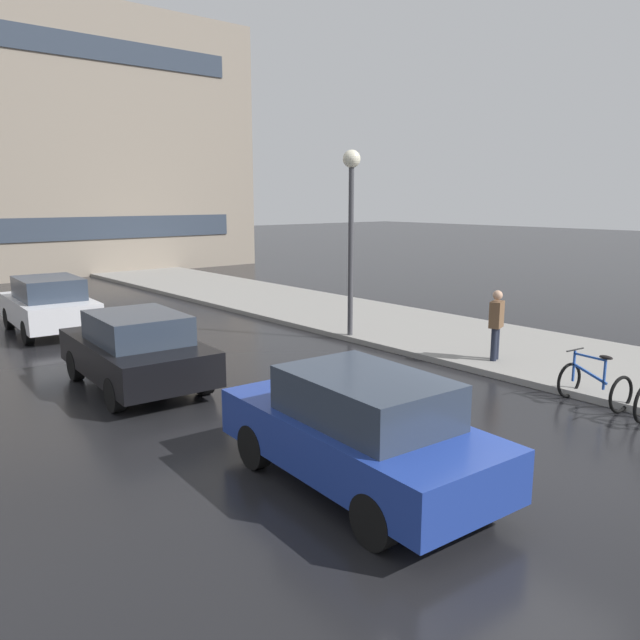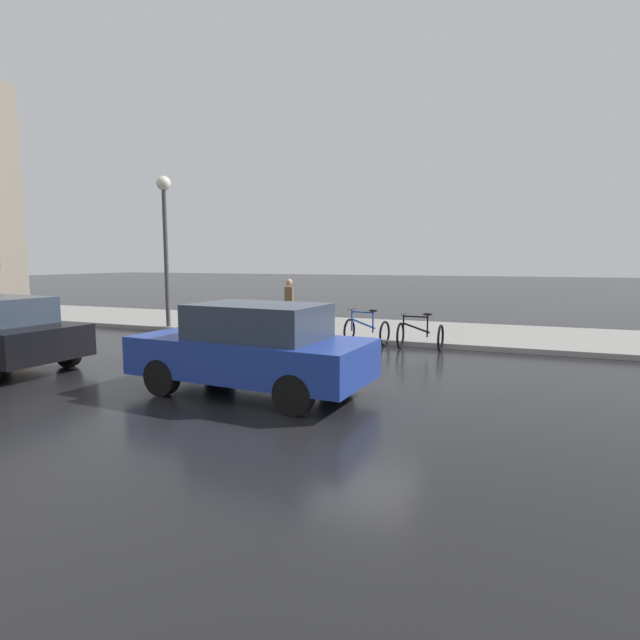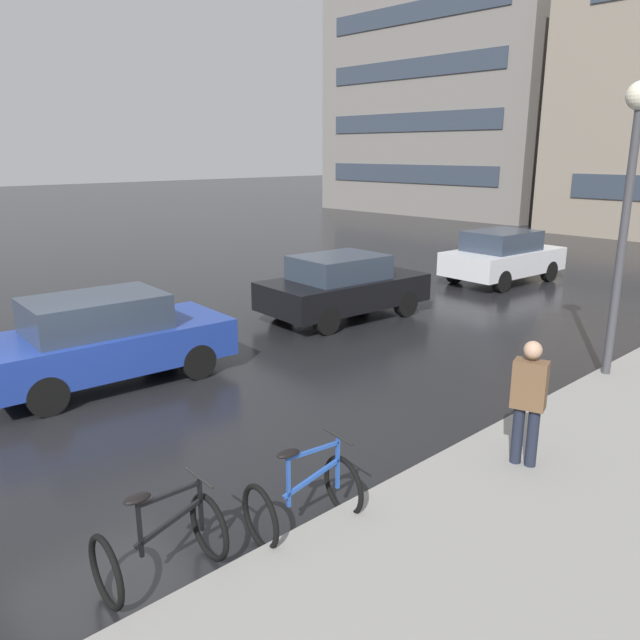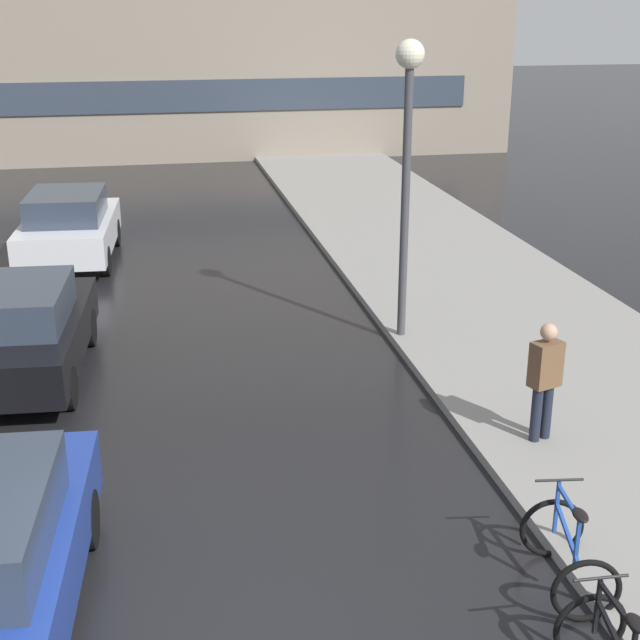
{
  "view_description": "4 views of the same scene",
  "coord_description": "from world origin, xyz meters",
  "views": [
    {
      "loc": [
        -7.55,
        -4.38,
        3.79
      ],
      "look_at": [
        0.26,
        4.84,
        1.43
      ],
      "focal_mm": 35.0,
      "sensor_mm": 36.0,
      "label": 1
    },
    {
      "loc": [
        -9.65,
        -3.02,
        2.31
      ],
      "look_at": [
        1.94,
        1.57,
        0.83
      ],
      "focal_mm": 28.0,
      "sensor_mm": 36.0,
      "label": 2
    },
    {
      "loc": [
        7.96,
        -3.09,
        3.95
      ],
      "look_at": [
        -0.14,
        4.44,
        0.94
      ],
      "focal_mm": 35.0,
      "sensor_mm": 36.0,
      "label": 3
    },
    {
      "loc": [
        -0.38,
        -6.12,
        5.61
      ],
      "look_at": [
        1.77,
        4.77,
        1.59
      ],
      "focal_mm": 50.0,
      "sensor_mm": 36.0,
      "label": 4
    }
  ],
  "objects": [
    {
      "name": "bicycle_second",
      "position": [
        3.52,
        0.8,
        0.39
      ],
      "size": [
        0.84,
        1.21,
        0.99
      ],
      "color": "black",
      "rests_on": "ground"
    },
    {
      "name": "pedestrian",
      "position": [
        4.49,
        3.62,
        0.99
      ],
      "size": [
        0.46,
        0.35,
        1.75
      ],
      "color": "#1E2333",
      "rests_on": "ground"
    },
    {
      "name": "car_black",
      "position": [
        -2.47,
        7.35,
        0.79
      ],
      "size": [
        2.22,
        4.2,
        1.55
      ],
      "color": "black",
      "rests_on": "ground"
    },
    {
      "name": "building_facade_side",
      "position": [
        -17.3,
        32.45,
        7.15
      ],
      "size": [
        15.56,
        9.29,
        14.3
      ],
      "color": "gray",
      "rests_on": "ground"
    },
    {
      "name": "car_blue",
      "position": [
        -2.15,
        1.21,
        0.8
      ],
      "size": [
        2.09,
        4.28,
        1.58
      ],
      "color": "navy",
      "rests_on": "ground"
    },
    {
      "name": "bicycle_nearest",
      "position": [
        3.22,
        -0.73,
        0.39
      ],
      "size": [
        0.74,
        1.13,
        0.98
      ],
      "color": "black",
      "rests_on": "ground"
    },
    {
      "name": "streetlamp",
      "position": [
        3.78,
        7.72,
        3.6
      ],
      "size": [
        0.46,
        0.46,
        5.02
      ],
      "color": "#424247",
      "rests_on": "ground"
    },
    {
      "name": "ground_plane",
      "position": [
        0.0,
        0.0,
        0.0
      ],
      "size": [
        140.0,
        140.0,
        0.0
      ],
      "primitive_type": "plane",
      "color": "black"
    },
    {
      "name": "car_white",
      "position": [
        -2.13,
        13.96,
        0.82
      ],
      "size": [
        2.16,
        4.08,
        1.6
      ],
      "color": "silver",
      "rests_on": "ground"
    }
  ]
}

